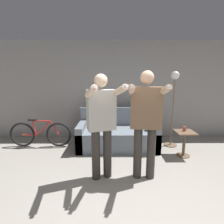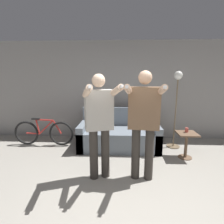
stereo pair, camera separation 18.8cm
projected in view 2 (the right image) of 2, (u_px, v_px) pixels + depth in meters
ground_plane at (130, 213)px, 2.20m from camera, size 16.00×16.00×0.00m
wall_back at (126, 91)px, 4.72m from camera, size 10.00×0.05×2.60m
couch at (119, 135)px, 4.23m from camera, size 1.87×0.94×0.91m
person_left at (99, 120)px, 2.77m from camera, size 0.64×0.76×1.73m
person_right at (144, 118)px, 2.73m from camera, size 0.61×0.72×1.78m
cat at (103, 104)px, 4.47m from camera, size 0.52×0.15×0.17m
floor_lamp at (177, 95)px, 4.02m from camera, size 0.31×0.31×1.81m
side_table at (186, 140)px, 3.62m from camera, size 0.40×0.40×0.55m
cup at (187, 130)px, 3.63m from camera, size 0.07×0.07×0.09m
bicycle at (44, 133)px, 4.32m from camera, size 1.49×0.07×0.69m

